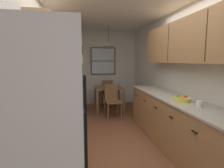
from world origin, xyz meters
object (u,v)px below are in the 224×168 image
object	(u,v)px
storage_canister	(56,98)
mug_by_coffeemaker	(200,104)
table_serving_bowl	(108,86)
refrigerator	(40,142)
stove_range	(52,150)
microwave_over_range	(36,49)
trash_bin	(79,107)
dining_chair_far	(107,92)
fruit_bowl	(182,99)
dining_table	(109,91)
dining_chair_near	(112,99)

from	to	relation	value
storage_canister	mug_by_coffeemaker	bearing A→B (deg)	-13.94
storage_canister	table_serving_bowl	world-z (taller)	storage_canister
refrigerator	stove_range	xyz separation A→B (m)	(-0.04, 0.70, -0.43)
microwave_over_range	table_serving_bowl	bearing A→B (deg)	67.28
trash_bin	microwave_over_range	bearing A→B (deg)	-98.87
dining_chair_far	fruit_bowl	xyz separation A→B (m)	(0.74, -3.31, 0.44)
mug_by_coffeemaker	microwave_over_range	bearing A→B (deg)	-178.49
table_serving_bowl	fruit_bowl	bearing A→B (deg)	-73.28
dining_chair_far	table_serving_bowl	distance (m)	0.75
trash_bin	fruit_bowl	size ratio (longest dim) A/B	2.18
dining_table	trash_bin	bearing A→B (deg)	-150.95
refrigerator	trash_bin	world-z (taller)	refrigerator
mug_by_coffeemaker	table_serving_bowl	size ratio (longest dim) A/B	0.78
refrigerator	dining_chair_near	xyz separation A→B (m)	(1.15, 3.20, -0.40)
dining_chair_near	mug_by_coffeemaker	world-z (taller)	mug_by_coffeemaker
dining_chair_far	refrigerator	bearing A→B (deg)	-104.82
dining_chair_far	storage_canister	distance (m)	3.43
dining_table	dining_chair_near	xyz separation A→B (m)	(-0.00, -0.61, -0.12)
stove_range	trash_bin	distance (m)	2.64
stove_range	dining_chair_far	bearing A→B (deg)	72.04
microwave_over_range	dining_table	distance (m)	3.53
dining_table	table_serving_bowl	size ratio (longest dim) A/B	5.15
dining_chair_near	dining_chair_far	distance (m)	1.23
trash_bin	mug_by_coffeemaker	size ratio (longest dim) A/B	4.67
fruit_bowl	trash_bin	bearing A→B (deg)	126.85
fruit_bowl	microwave_over_range	bearing A→B (deg)	-168.60
dining_table	dining_chair_far	world-z (taller)	dining_chair_far
microwave_over_range	dining_chair_far	world-z (taller)	microwave_over_range
stove_range	microwave_over_range	size ratio (longest dim) A/B	1.87
refrigerator	dining_chair_far	distance (m)	4.59
stove_range	trash_bin	size ratio (longest dim) A/B	1.87
trash_bin	table_serving_bowl	world-z (taller)	table_serving_bowl
dining_chair_far	stove_range	bearing A→B (deg)	-107.96
storage_canister	mug_by_coffeemaker	world-z (taller)	storage_canister
microwave_over_range	dining_chair_near	distance (m)	3.05
microwave_over_range	dining_chair_far	size ratio (longest dim) A/B	0.65
dining_chair_near	mug_by_coffeemaker	distance (m)	2.61
microwave_over_range	fruit_bowl	distance (m)	2.22
mug_by_coffeemaker	trash_bin	bearing A→B (deg)	123.61
refrigerator	stove_range	bearing A→B (deg)	92.98
dining_table	mug_by_coffeemaker	distance (m)	3.17
stove_range	dining_table	xyz separation A→B (m)	(1.19, 3.11, 0.15)
refrigerator	fruit_bowl	bearing A→B (deg)	30.36
dining_chair_far	mug_by_coffeemaker	xyz separation A→B (m)	(0.79, -3.67, 0.44)
microwave_over_range	dining_table	xyz separation A→B (m)	(1.30, 3.11, -1.04)
refrigerator	dining_table	bearing A→B (deg)	73.18
trash_bin	stove_range	bearing A→B (deg)	-96.43
refrigerator	table_serving_bowl	bearing A→B (deg)	73.31
dining_chair_near	microwave_over_range	bearing A→B (deg)	-117.52
dining_chair_near	fruit_bowl	distance (m)	2.26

